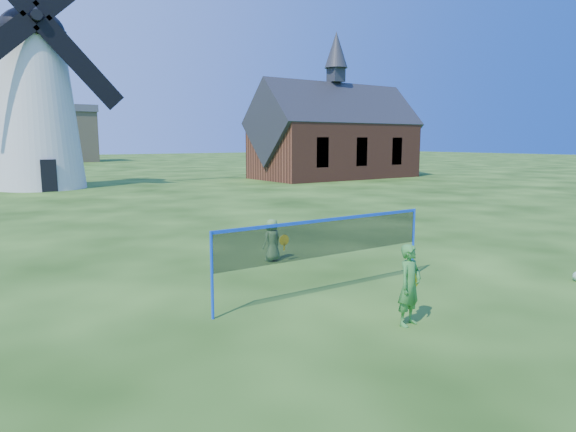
# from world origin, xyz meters

# --- Properties ---
(ground) EXTENTS (220.00, 220.00, 0.00)m
(ground) POSITION_xyz_m (0.00, 0.00, 0.00)
(ground) COLOR black
(ground) RESTS_ON ground
(windmill) EXTENTS (10.56, 5.33, 15.57)m
(windmill) POSITION_xyz_m (-0.61, 27.60, 5.61)
(windmill) COLOR silver
(windmill) RESTS_ON ground
(chapel) EXTENTS (13.93, 6.76, 11.78)m
(chapel) POSITION_xyz_m (21.21, 24.58, 3.31)
(chapel) COLOR brown
(chapel) RESTS_ON ground
(badminton_net) EXTENTS (5.05, 0.05, 1.55)m
(badminton_net) POSITION_xyz_m (0.47, -0.46, 1.14)
(badminton_net) COLOR blue
(badminton_net) RESTS_ON ground
(player_girl) EXTENTS (0.70, 0.42, 1.37)m
(player_girl) POSITION_xyz_m (0.58, -2.55, 0.69)
(player_girl) COLOR #388736
(player_girl) RESTS_ON ground
(player_boy) EXTENTS (0.65, 0.45, 1.09)m
(player_boy) POSITION_xyz_m (1.10, 2.55, 0.54)
(player_boy) COLOR #52843F
(player_boy) RESTS_ON ground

